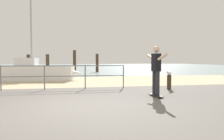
{
  "coord_description": "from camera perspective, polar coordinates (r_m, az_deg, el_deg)",
  "views": [
    {
      "loc": [
        0.0,
        -5.52,
        1.27
      ],
      "look_at": [
        1.36,
        2.0,
        0.9
      ],
      "focal_mm": 33.64,
      "sensor_mm": 36.0,
      "label": 1
    }
  ],
  "objects": [
    {
      "name": "bollard_short",
      "position": [
        9.27,
        15.25,
        -3.25
      ],
      "size": [
        0.18,
        0.18,
        0.63
      ],
      "primitive_type": "cylinder",
      "color": "#422D1E",
      "rests_on": "ground"
    },
    {
      "name": "groyne_post_2",
      "position": [
        22.24,
        -10.15,
        2.38
      ],
      "size": [
        0.31,
        0.31,
        2.29
      ],
      "primitive_type": "cylinder",
      "color": "#422D1E",
      "rests_on": "ground"
    },
    {
      "name": "groyne_post_3",
      "position": [
        21.81,
        -4.07,
        1.92
      ],
      "size": [
        0.3,
        0.3,
        1.91
      ],
      "primitive_type": "cylinder",
      "color": "#422D1E",
      "rests_on": "ground"
    },
    {
      "name": "groyne_post_1",
      "position": [
        19.0,
        -17.11,
        1.45
      ],
      "size": [
        0.3,
        0.3,
        1.76
      ],
      "primitive_type": "cylinder",
      "color": "#422D1E",
      "rests_on": "ground"
    },
    {
      "name": "skateboard",
      "position": [
        7.31,
        11.81,
        -6.76
      ],
      "size": [
        0.24,
        0.81,
        0.08
      ],
      "color": "black",
      "rests_on": "ground"
    },
    {
      "name": "groyne_post_0",
      "position": [
        22.94,
        -21.75,
        1.66
      ],
      "size": [
        0.35,
        0.35,
        1.82
      ],
      "primitive_type": "cylinder",
      "color": "#422D1E",
      "rests_on": "ground"
    },
    {
      "name": "ground_plane",
      "position": [
        4.69,
        -10.11,
        -12.94
      ],
      "size": [
        24.0,
        10.0,
        0.04
      ],
      "primitive_type": "cube",
      "color": "#605B56",
      "rests_on": "ground"
    },
    {
      "name": "beach_strip",
      "position": [
        12.58,
        -10.18,
        -3.08
      ],
      "size": [
        24.0,
        6.0,
        0.04
      ],
      "primitive_type": "cube",
      "color": "tan",
      "rests_on": "ground"
    },
    {
      "name": "skateboarder",
      "position": [
        7.21,
        11.88,
        0.71
      ],
      "size": [
        0.22,
        1.45,
        1.65
      ],
      "color": "#26262B",
      "rests_on": "skateboard"
    },
    {
      "name": "seagull",
      "position": [
        9.23,
        15.24,
        -0.84
      ],
      "size": [
        0.39,
        0.37,
        0.18
      ],
      "color": "white",
      "rests_on": "bollard_short"
    },
    {
      "name": "sea_surface",
      "position": [
        40.54,
        -10.21,
        0.91
      ],
      "size": [
        72.0,
        50.0,
        0.04
      ],
      "primitive_type": "cube",
      "color": "#849EA3",
      "rests_on": "ground"
    },
    {
      "name": "railing_fence",
      "position": [
        9.37,
        -23.07,
        -0.95
      ],
      "size": [
        8.55,
        0.05,
        1.05
      ],
      "color": "slate",
      "rests_on": "ground"
    },
    {
      "name": "sailboat",
      "position": [
        13.6,
        -19.1,
        -0.55
      ],
      "size": [
        5.05,
        2.01,
        4.9
      ],
      "color": "silver",
      "rests_on": "ground"
    }
  ]
}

